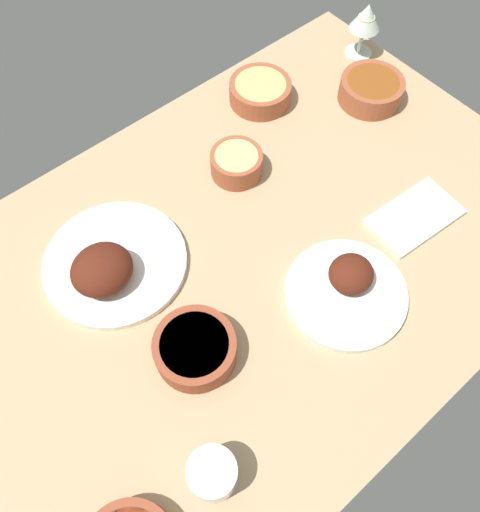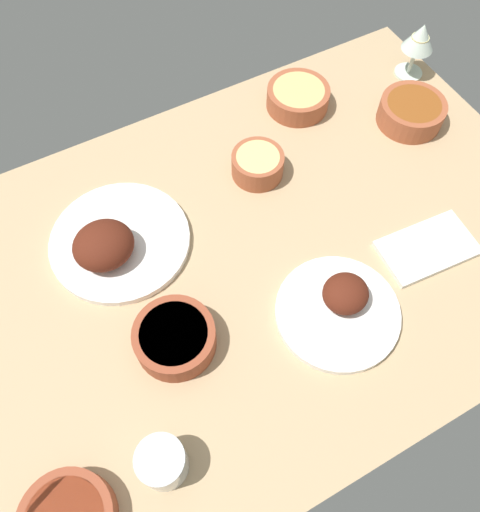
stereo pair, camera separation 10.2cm
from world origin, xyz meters
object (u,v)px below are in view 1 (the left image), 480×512
Objects in this scene: water_tumbler at (213,474)px; wine_glass at (366,20)px; plate_far_side at (347,287)px; plate_near_viewer at (110,265)px; folded_napkin at (415,217)px; bowl_potatoes at (236,163)px; bowl_soup at (371,89)px; bowl_pasta at (260,91)px; bowl_onions at (195,348)px.

wine_glass is at bearing -149.00° from water_tumbler.
plate_near_viewer reaches higher than plate_far_side.
folded_napkin is (-55.91, 30.32, -2.03)cm from plate_near_viewer.
bowl_potatoes reaches higher than folded_napkin.
wine_glass is 108.54cm from water_tumbler.
bowl_potatoes is (39.30, -3.49, -0.07)cm from bowl_soup.
wine_glass is (-49.48, -9.66, 6.92)cm from bowl_potatoes.
water_tumbler is (92.89, 55.81, -6.08)cm from wine_glass.
bowl_soup is 1.91× the size of water_tumbler.
plate_near_viewer is at bearing 17.46° from bowl_pasta.
bowl_pasta is at bearing -113.19° from plate_far_side.
water_tumbler is at bearing 79.10° from plate_near_viewer.
plate_near_viewer is (32.42, -33.06, 0.71)cm from plate_far_side.
bowl_potatoes is 1.44× the size of water_tumbler.
bowl_pasta is (-21.42, -49.99, 0.88)cm from plate_far_side.
plate_near_viewer is 24.36cm from bowl_onions.
bowl_onions is (51.46, 41.18, 0.15)cm from bowl_pasta.
bowl_soup reaches higher than bowl_potatoes.
plate_far_side is 23.69cm from folded_napkin.
bowl_soup is 17.99cm from wine_glass.
bowl_onions is at bearing 38.67° from bowl_pasta.
plate_near_viewer reaches higher than bowl_onions.
bowl_pasta is 1.30× the size of bowl_potatoes.
bowl_soup is 35.66cm from folded_napkin.
water_tumbler is (43.41, 46.14, 0.84)cm from bowl_potatoes.
plate_far_side is at bearing 41.50° from wine_glass.
folded_napkin is at bearing -169.12° from water_tumbler.
bowl_onions is (32.82, 27.75, -0.05)cm from bowl_potatoes.
bowl_onions is at bearing -16.34° from plate_far_side.
bowl_pasta is 47.35cm from folded_napkin.
bowl_onions is at bearing -119.92° from water_tumbler.
bowl_soup is 93.06cm from water_tumbler.
wine_glass is at bearing -127.75° from bowl_soup.
bowl_onions is 90.68cm from wine_glass.
bowl_soup reaches higher than bowl_pasta.
bowl_onions is at bearing 18.60° from bowl_soup.
wine_glass reaches higher than bowl_soup.
water_tumbler is at bearing 13.27° from plate_far_side.
bowl_pasta is 1.87× the size of water_tumbler.
bowl_soup is 39.46cm from bowl_potatoes.
plate_near_viewer is 1.88× the size of bowl_soup.
plate_far_side is at bearing -166.73° from water_tumbler.
water_tumbler is at bearing 10.88° from folded_napkin.
bowl_soup is at bearing 52.25° from wine_glass.
plate_far_side is at bearing 85.66° from bowl_potatoes.
plate_near_viewer is at bearing 5.69° from bowl_potatoes.
bowl_soup is 1.02× the size of bowl_onions.
bowl_pasta is 22.98cm from bowl_potatoes.
wine_glass is at bearing -171.16° from plate_near_viewer.
folded_napkin is at bearing 56.52° from wine_glass.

